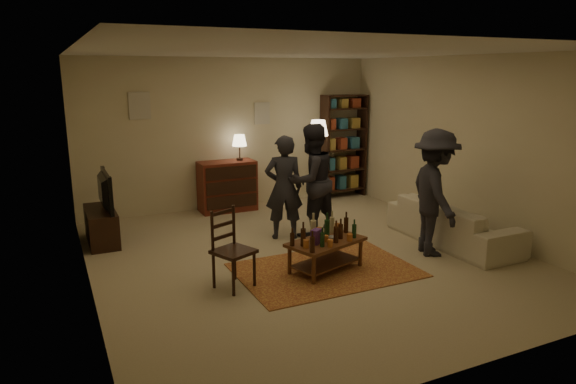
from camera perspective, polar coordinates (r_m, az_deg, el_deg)
floor at (r=7.05m, az=2.06°, el=-7.14°), size 6.00×6.00×0.00m
room_shell at (r=9.19m, az=-10.21°, el=9.04°), size 6.00×6.00×6.00m
rug at (r=6.59m, az=4.19°, el=-8.64°), size 2.20×1.50×0.01m
coffee_table at (r=6.46m, az=4.17°, el=-5.63°), size 1.10×0.81×0.74m
dining_chair at (r=5.99m, az=-6.46°, el=-5.96°), size 0.54×0.54×0.95m
tv_stand at (r=7.96m, az=-20.06°, el=-2.65°), size 0.40×1.00×1.06m
dresser at (r=9.26m, az=-6.71°, el=0.81°), size 1.00×0.50×1.36m
bookshelf at (r=10.24m, az=6.16°, el=5.20°), size 0.90×0.34×2.02m
floor_lamp at (r=9.23m, az=3.36°, el=6.44°), size 0.36×0.36×1.61m
sofa at (r=7.88m, az=17.85°, el=-3.26°), size 0.81×2.08×0.61m
person_left at (r=7.60m, az=-0.47°, el=0.50°), size 0.65×0.52×1.56m
person_right at (r=7.74m, az=2.58°, el=1.29°), size 0.97×0.84×1.71m
person_by_sofa at (r=7.19m, az=16.00°, el=-0.10°), size 0.97×1.26×1.72m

